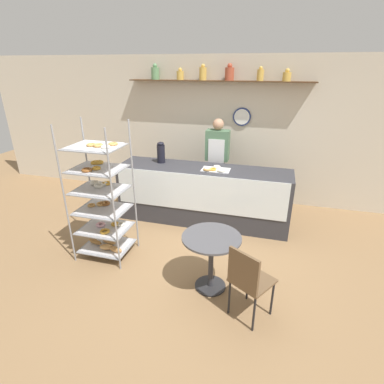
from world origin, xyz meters
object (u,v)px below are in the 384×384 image
at_px(cafe_table, 211,250).
at_px(cafe_chair, 248,278).
at_px(pastry_rack, 102,201).
at_px(coffee_carafe, 161,153).
at_px(person_worker, 217,161).
at_px(donut_tray_counter, 214,169).

height_order(cafe_table, cafe_chair, cafe_chair).
height_order(pastry_rack, coffee_carafe, pastry_rack).
distance_m(person_worker, coffee_carafe, 1.04).
bearing_deg(donut_tray_counter, pastry_rack, -134.97).
distance_m(coffee_carafe, donut_tray_counter, 1.00).
distance_m(pastry_rack, person_worker, 2.28).
xyz_separation_m(coffee_carafe, donut_tray_counter, (0.97, -0.18, -0.15)).
bearing_deg(pastry_rack, cafe_table, -10.80).
height_order(coffee_carafe, donut_tray_counter, coffee_carafe).
relative_size(pastry_rack, donut_tray_counter, 4.22).
distance_m(person_worker, cafe_table, 2.31).
bearing_deg(cafe_table, coffee_carafe, 126.02).
height_order(person_worker, cafe_table, person_worker).
bearing_deg(donut_tray_counter, cafe_table, -79.04).
xyz_separation_m(cafe_chair, donut_tray_counter, (-0.77, 1.96, 0.45)).
relative_size(pastry_rack, cafe_table, 2.66).
height_order(pastry_rack, person_worker, pastry_rack).
bearing_deg(pastry_rack, person_worker, 58.56).
bearing_deg(person_worker, donut_tray_counter, -82.85).
bearing_deg(coffee_carafe, cafe_chair, -50.90).
bearing_deg(pastry_rack, coffee_carafe, 78.26).
bearing_deg(coffee_carafe, pastry_rack, -101.74).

